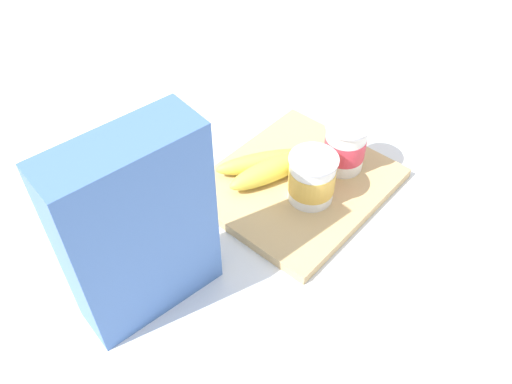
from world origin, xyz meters
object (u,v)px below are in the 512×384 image
object	(u,v)px
yogurt_cup_back	(312,178)
banana_bunch	(270,166)
cereal_box	(139,230)
cutting_board	(297,184)
yogurt_cup_front	(345,146)

from	to	relation	value
yogurt_cup_back	banana_bunch	distance (m)	0.08
banana_bunch	cereal_box	bearing A→B (deg)	5.10
cutting_board	cereal_box	xyz separation A→B (m)	(0.29, -0.02, 0.13)
cutting_board	cereal_box	size ratio (longest dim) A/B	1.08
cereal_box	yogurt_cup_back	distance (m)	0.29
cutting_board	yogurt_cup_front	xyz separation A→B (m)	(-0.08, 0.03, 0.05)
cutting_board	cereal_box	bearing A→B (deg)	-3.82
cereal_box	banana_bunch	xyz separation A→B (m)	(-0.27, -0.02, -0.10)
cereal_box	banana_bunch	size ratio (longest dim) A/B	1.62
cutting_board	banana_bunch	size ratio (longest dim) A/B	1.76
yogurt_cup_front	cutting_board	bearing A→B (deg)	-23.80
cutting_board	cereal_box	world-z (taller)	cereal_box
yogurt_cup_front	yogurt_cup_back	bearing A→B (deg)	2.25
yogurt_cup_back	banana_bunch	world-z (taller)	yogurt_cup_back
cutting_board	yogurt_cup_back	bearing A→B (deg)	67.19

